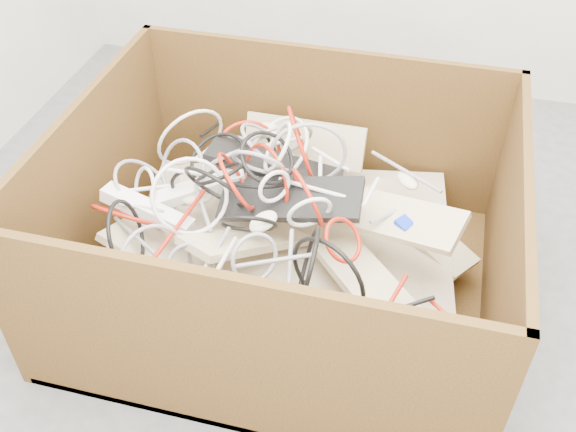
% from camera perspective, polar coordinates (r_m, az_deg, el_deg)
% --- Properties ---
extents(ground, '(3.00, 3.00, 0.00)m').
position_cam_1_polar(ground, '(2.11, 3.46, -8.61)').
color(ground, '#4A4A4D').
rests_on(ground, ground).
extents(cardboard_box, '(1.28, 1.07, 0.62)m').
position_cam_1_polar(cardboard_box, '(2.08, -0.62, -3.43)').
color(cardboard_box, '#361E0D').
rests_on(cardboard_box, ground).
extents(keyboard_pile, '(1.11, 0.82, 0.36)m').
position_cam_1_polar(keyboard_pile, '(2.00, 1.08, -0.23)').
color(keyboard_pile, '#C9B58E').
rests_on(keyboard_pile, cardboard_box).
extents(mice_scatter, '(0.71, 0.73, 0.19)m').
position_cam_1_polar(mice_scatter, '(1.92, -1.47, -0.02)').
color(mice_scatter, beige).
rests_on(mice_scatter, keyboard_pile).
extents(power_strip_left, '(0.28, 0.16, 0.12)m').
position_cam_1_polar(power_strip_left, '(2.01, -7.56, 2.41)').
color(power_strip_left, white).
rests_on(power_strip_left, keyboard_pile).
extents(power_strip_right, '(0.29, 0.11, 0.10)m').
position_cam_1_polar(power_strip_right, '(1.97, -12.01, 0.52)').
color(power_strip_right, white).
rests_on(power_strip_right, keyboard_pile).
extents(vga_plug, '(0.06, 0.06, 0.03)m').
position_cam_1_polar(vga_plug, '(1.90, 9.98, -0.68)').
color(vga_plug, '#0D2ACE').
rests_on(vga_plug, keyboard_pile).
extents(cable_tangle, '(1.17, 0.87, 0.42)m').
position_cam_1_polar(cable_tangle, '(1.94, -4.15, 2.60)').
color(cable_tangle, gray).
rests_on(cable_tangle, keyboard_pile).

